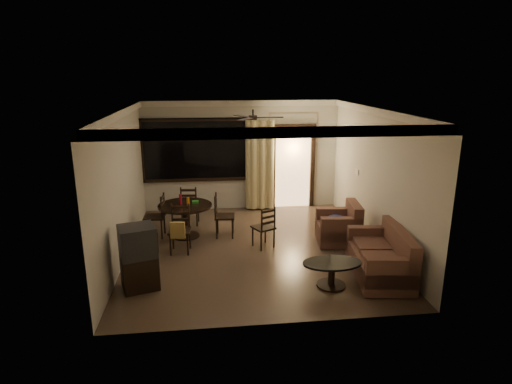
{
  "coord_description": "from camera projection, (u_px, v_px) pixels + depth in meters",
  "views": [
    {
      "loc": [
        -0.89,
        -8.06,
        3.46
      ],
      "look_at": [
        0.08,
        0.2,
        1.14
      ],
      "focal_mm": 30.0,
      "sensor_mm": 36.0,
      "label": 1
    }
  ],
  "objects": [
    {
      "name": "room_shell",
      "position": [
        270.0,
        145.0,
        10.01
      ],
      "size": [
        5.5,
        6.7,
        5.5
      ],
      "color": "beige",
      "rests_on": "ground"
    },
    {
      "name": "dining_chair_west",
      "position": [
        156.0,
        224.0,
        9.3
      ],
      "size": [
        0.46,
        0.46,
        0.95
      ],
      "rotation": [
        0.0,
        0.0,
        -1.66
      ],
      "color": "black",
      "rests_on": "ground"
    },
    {
      "name": "tv_cabinet",
      "position": [
        139.0,
        257.0,
        7.01
      ],
      "size": [
        0.69,
        0.66,
        1.08
      ],
      "rotation": [
        0.0,
        0.0,
        0.31
      ],
      "color": "black",
      "rests_on": "ground"
    },
    {
      "name": "sofa",
      "position": [
        383.0,
        259.0,
        7.44
      ],
      "size": [
        1.05,
        1.69,
        0.85
      ],
      "rotation": [
        0.0,
        0.0,
        -0.13
      ],
      "color": "#40251E",
      "rests_on": "ground"
    },
    {
      "name": "dining_chair_north",
      "position": [
        190.0,
        213.0,
        10.06
      ],
      "size": [
        0.46,
        0.46,
        0.95
      ],
      "rotation": [
        0.0,
        0.0,
        3.05
      ],
      "color": "black",
      "rests_on": "ground"
    },
    {
      "name": "armchair",
      "position": [
        341.0,
        227.0,
        8.94
      ],
      "size": [
        0.93,
        0.93,
        0.85
      ],
      "rotation": [
        0.0,
        0.0,
        -0.11
      ],
      "color": "#40251E",
      "rests_on": "ground"
    },
    {
      "name": "dining_chair_east",
      "position": [
        224.0,
        224.0,
        9.32
      ],
      "size": [
        0.46,
        0.46,
        0.95
      ],
      "rotation": [
        0.0,
        0.0,
        1.48
      ],
      "color": "black",
      "rests_on": "ground"
    },
    {
      "name": "dining_table",
      "position": [
        185.0,
        211.0,
        9.23
      ],
      "size": [
        1.16,
        1.16,
        0.94
      ],
      "rotation": [
        0.0,
        0.0,
        -0.09
      ],
      "color": "black",
      "rests_on": "ground"
    },
    {
      "name": "ground",
      "position": [
        253.0,
        248.0,
        8.74
      ],
      "size": [
        5.5,
        5.5,
        0.0
      ],
      "primitive_type": "plane",
      "color": "#7F6651",
      "rests_on": "ground"
    },
    {
      "name": "side_chair",
      "position": [
        264.0,
        235.0,
        8.75
      ],
      "size": [
        0.52,
        0.52,
        0.88
      ],
      "rotation": [
        0.0,
        0.0,
        3.6
      ],
      "color": "black",
      "rests_on": "ground"
    },
    {
      "name": "coffee_table",
      "position": [
        332.0,
        270.0,
        7.12
      ],
      "size": [
        0.99,
        0.6,
        0.44
      ],
      "rotation": [
        0.0,
        0.0,
        -0.05
      ],
      "color": "black",
      "rests_on": "ground"
    },
    {
      "name": "dining_chair_south",
      "position": [
        180.0,
        238.0,
        8.47
      ],
      "size": [
        0.46,
        0.51,
        0.95
      ],
      "rotation": [
        0.0,
        0.0,
        -0.09
      ],
      "color": "black",
      "rests_on": "ground"
    }
  ]
}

